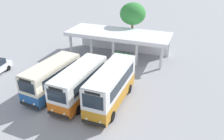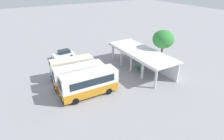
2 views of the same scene
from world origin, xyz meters
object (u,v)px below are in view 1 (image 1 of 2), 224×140
waiting_chair_second_from_end (119,54)px  waiting_chair_fourth_seat (128,56)px  city_bus_nearest_orange (52,77)px  waiting_chair_end_by_column (115,54)px  city_bus_second_in_row (80,82)px  waiting_chair_middle_seat (124,55)px  city_bus_middle_cream (111,85)px

waiting_chair_second_from_end → waiting_chair_fourth_seat: 1.26m
city_bus_nearest_orange → waiting_chair_end_by_column: city_bus_nearest_orange is taller
city_bus_second_in_row → waiting_chair_middle_seat: size_ratio=8.75×
city_bus_nearest_orange → waiting_chair_second_from_end: 11.30m
city_bus_second_in_row → waiting_chair_second_from_end: (0.29, 10.71, -1.29)m
waiting_chair_end_by_column → city_bus_middle_cream: bearing=-71.9°
waiting_chair_end_by_column → waiting_chair_second_from_end: bearing=-2.0°
city_bus_middle_cream → waiting_chair_middle_seat: bearing=101.8°
city_bus_second_in_row → waiting_chair_fourth_seat: size_ratio=8.75×
city_bus_middle_cream → waiting_chair_fourth_seat: (-1.53, 10.38, -1.43)m
waiting_chair_middle_seat → city_bus_middle_cream: bearing=-78.2°
city_bus_nearest_orange → waiting_chair_fourth_seat: city_bus_nearest_orange is taller
city_bus_second_in_row → waiting_chair_middle_seat: city_bus_second_in_row is taller
city_bus_second_in_row → waiting_chair_middle_seat: 10.76m
waiting_chair_second_from_end → waiting_chair_middle_seat: size_ratio=1.00×
city_bus_middle_cream → waiting_chair_middle_seat: city_bus_middle_cream is taller
waiting_chair_second_from_end → waiting_chair_middle_seat: (0.63, -0.07, 0.00)m
city_bus_middle_cream → waiting_chair_second_from_end: 10.90m
city_bus_middle_cream → waiting_chair_middle_seat: 10.69m
city_bus_nearest_orange → waiting_chair_middle_seat: size_ratio=8.14×
city_bus_middle_cream → waiting_chair_second_from_end: bearing=105.0°
city_bus_middle_cream → city_bus_nearest_orange: bearing=-177.5°
city_bus_nearest_orange → waiting_chair_middle_seat: bearing=69.4°
waiting_chair_end_by_column → city_bus_second_in_row: bearing=-88.2°
city_bus_middle_cream → waiting_chair_second_from_end: (-2.79, 10.44, -1.43)m
city_bus_nearest_orange → waiting_chair_fourth_seat: bearing=66.5°
waiting_chair_second_from_end → waiting_chair_fourth_seat: (1.26, -0.06, 0.00)m
city_bus_nearest_orange → waiting_chair_fourth_seat: 11.68m
waiting_chair_second_from_end → waiting_chair_fourth_seat: same height
city_bus_second_in_row → city_bus_middle_cream: 3.09m
city_bus_nearest_orange → waiting_chair_end_by_column: 11.15m
city_bus_second_in_row → city_bus_nearest_orange: bearing=-180.0°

